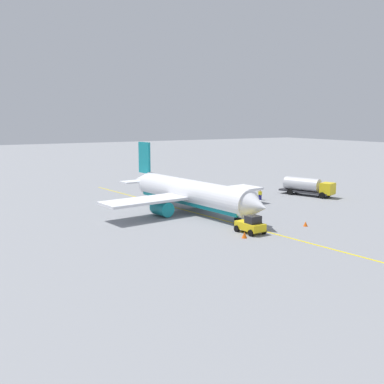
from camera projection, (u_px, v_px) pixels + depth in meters
ground_plane at (192, 212)px, 66.60m from camera, size 400.00×400.00×0.00m
airplane at (190, 194)px, 66.53m from camera, size 31.07×27.71×9.77m
fuel_tanker at (307, 186)px, 80.66m from camera, size 10.20×5.49×3.15m
pushback_tug at (251, 225)px, 54.16m from camera, size 3.71×2.49×2.20m
refueling_worker at (260, 195)px, 76.62m from camera, size 0.57×0.44×1.71m
safety_cone_nose at (244, 235)px, 52.00m from camera, size 0.64×0.64×0.71m
safety_cone_wingtip at (306, 224)px, 57.72m from camera, size 0.58×0.58×0.64m
taxi_line_marking at (192, 212)px, 66.60m from camera, size 61.34×7.94×0.01m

